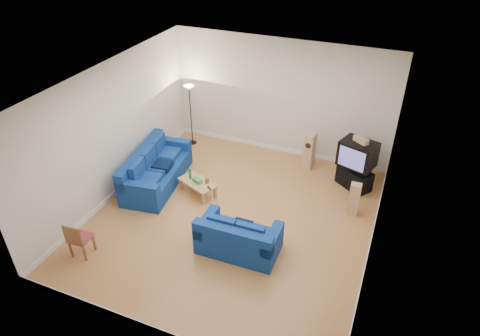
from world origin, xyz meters
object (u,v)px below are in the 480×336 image
at_px(sofa_loveseat, 238,240).
at_px(tv_stand, 354,178).
at_px(sofa_three_seat, 155,172).
at_px(coffee_table, 197,184).
at_px(television, 358,154).

distance_m(sofa_loveseat, tv_stand, 3.68).
xyz_separation_m(sofa_three_seat, coffee_table, (1.19, -0.00, -0.04)).
bearing_deg(sofa_loveseat, coffee_table, 137.40).
bearing_deg(sofa_loveseat, sofa_three_seat, 151.56).
bearing_deg(coffee_table, television, 27.00).
height_order(sofa_loveseat, television, television).
height_order(sofa_three_seat, tv_stand, sofa_three_seat).
bearing_deg(television, coffee_table, -134.80).
distance_m(sofa_three_seat, coffee_table, 1.19).
height_order(sofa_loveseat, coffee_table, sofa_loveseat).
height_order(sofa_three_seat, television, television).
xyz_separation_m(sofa_three_seat, tv_stand, (4.64, 1.75, -0.08)).
height_order(coffee_table, tv_stand, tv_stand).
relative_size(coffee_table, television, 1.09).
distance_m(sofa_loveseat, coffee_table, 2.23).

